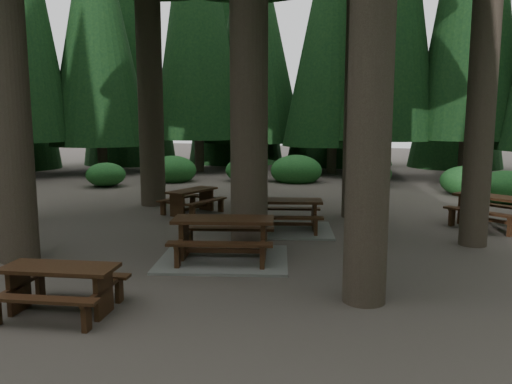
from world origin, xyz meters
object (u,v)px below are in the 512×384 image
at_px(picnic_table_a, 224,245).
at_px(picnic_table_d, 493,207).
at_px(picnic_table_c, 285,220).
at_px(picnic_table_b, 192,198).
at_px(picnic_table_e, 60,282).

height_order(picnic_table_a, picnic_table_d, picnic_table_a).
bearing_deg(picnic_table_d, picnic_table_a, -103.83).
height_order(picnic_table_a, picnic_table_c, picnic_table_a).
relative_size(picnic_table_b, picnic_table_d, 0.77).
height_order(picnic_table_a, picnic_table_e, picnic_table_a).
relative_size(picnic_table_b, picnic_table_e, 0.96).
xyz_separation_m(picnic_table_a, picnic_table_e, (-0.88, -3.40, 0.16)).
relative_size(picnic_table_a, picnic_table_c, 1.08).
height_order(picnic_table_b, picnic_table_c, picnic_table_c).
bearing_deg(picnic_table_e, picnic_table_b, 90.82).
xyz_separation_m(picnic_table_b, picnic_table_c, (3.37, -1.10, -0.20)).
relative_size(picnic_table_b, picnic_table_c, 0.64).
distance_m(picnic_table_b, picnic_table_e, 7.81).
xyz_separation_m(picnic_table_a, picnic_table_d, (4.98, 5.56, 0.25)).
bearing_deg(picnic_table_e, picnic_table_a, 59.15).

